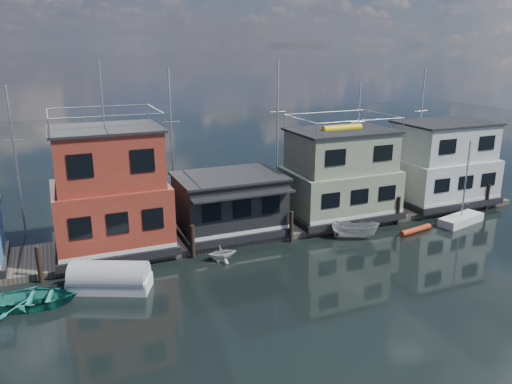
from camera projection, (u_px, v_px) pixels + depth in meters
name	position (u px, v px, depth m)	size (l,w,h in m)	color
ground	(319.00, 313.00, 25.32)	(160.00, 160.00, 0.00)	black
dock	(236.00, 232.00, 35.88)	(48.00, 5.00, 0.40)	#595147
houseboat_red	(110.00, 193.00, 31.62)	(7.40, 5.90, 11.86)	black
houseboat_dark	(229.00, 203.00, 35.05)	(7.40, 6.10, 4.06)	black
houseboat_green	(340.00, 175.00, 38.09)	(8.40, 5.90, 7.03)	black
houseboat_white	(442.00, 164.00, 41.80)	(8.40, 5.90, 6.66)	black
pilings	(246.00, 234.00, 33.02)	(42.28, 0.28, 2.20)	#2D2116
background_masts	(264.00, 140.00, 41.44)	(36.40, 0.16, 12.00)	silver
dinghy_white	(222.00, 253.00, 31.47)	(1.64, 1.90, 1.00)	silver
tarp_runabout	(110.00, 279.00, 27.59)	(4.73, 3.39, 1.79)	white
motorboat	(355.00, 230.00, 34.96)	(1.23, 3.28, 1.27)	silver
red_kayak	(416.00, 230.00, 36.16)	(0.43, 0.43, 2.94)	red
day_sailer	(461.00, 219.00, 37.98)	(4.25, 2.26, 6.39)	silver
dinghy_teal	(35.00, 298.00, 25.90)	(3.07, 4.30, 0.89)	#238071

